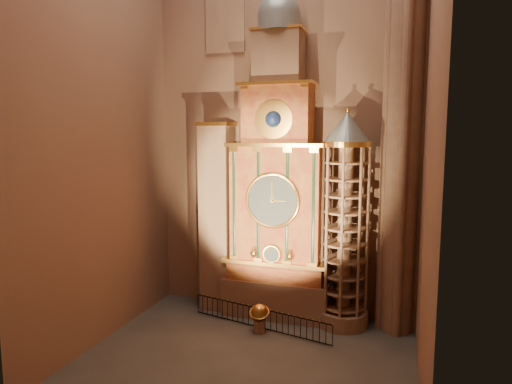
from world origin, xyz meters
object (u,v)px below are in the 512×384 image
(astronomical_clock, at_px, (278,191))
(portrait_tower, at_px, (217,216))
(stair_turret, at_px, (345,222))
(iron_railing, at_px, (259,318))
(celestial_globe, at_px, (259,315))

(astronomical_clock, relative_size, portrait_tower, 1.64)
(stair_turret, distance_m, iron_railing, 6.33)
(stair_turret, height_order, iron_railing, stair_turret)
(iron_railing, bearing_deg, celestial_globe, -73.31)
(portrait_tower, bearing_deg, stair_turret, -2.33)
(celestial_globe, bearing_deg, stair_turret, 29.36)
(astronomical_clock, distance_m, iron_railing, 6.46)
(portrait_tower, distance_m, iron_railing, 5.88)
(portrait_tower, bearing_deg, celestial_globe, -37.13)
(portrait_tower, height_order, iron_railing, portrait_tower)
(celestial_globe, relative_size, iron_railing, 0.19)
(portrait_tower, bearing_deg, iron_railing, -33.75)
(celestial_globe, distance_m, iron_railing, 0.47)
(astronomical_clock, xyz_separation_m, iron_railing, (-0.35, -2.02, -6.12))
(stair_turret, height_order, celestial_globe, stair_turret)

